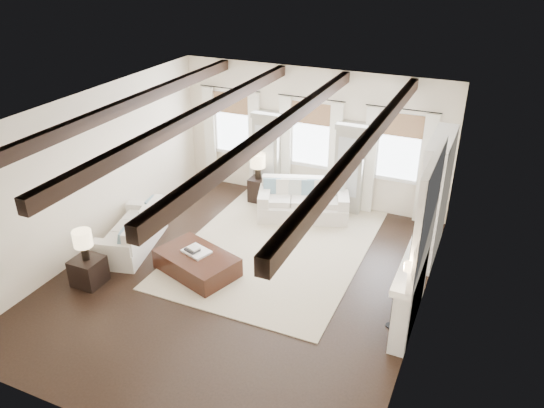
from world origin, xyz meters
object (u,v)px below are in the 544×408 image
at_px(sofa_back, 303,202).
at_px(side_table_back, 258,190).
at_px(ottoman, 197,263).
at_px(side_table_front, 89,271).
at_px(sofa_left, 134,233).

xyz_separation_m(sofa_back, side_table_back, (-1.27, 0.28, -0.05)).
bearing_deg(sofa_back, side_table_back, 167.80).
bearing_deg(ottoman, side_table_front, -127.44).
bearing_deg(ottoman, sofa_back, 89.21).
bearing_deg(sofa_left, ottoman, -9.23).
xyz_separation_m(sofa_left, ottoman, (1.66, -0.27, -0.12)).
relative_size(sofa_back, sofa_left, 1.08).
bearing_deg(side_table_front, sofa_back, 56.87).
bearing_deg(side_table_back, sofa_left, -115.50).
bearing_deg(side_table_front, sofa_left, 90.95).
bearing_deg(side_table_front, side_table_back, 72.25).
bearing_deg(ottoman, side_table_back, 112.60).
height_order(sofa_left, ottoman, sofa_left).
relative_size(ottoman, side_table_front, 2.92).
bearing_deg(sofa_left, side_table_front, -89.05).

